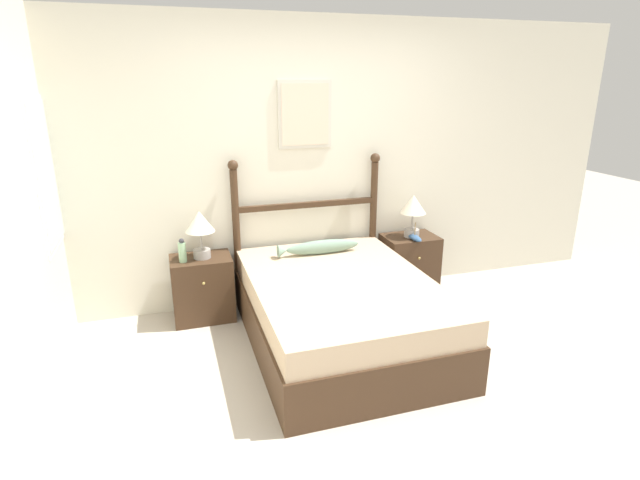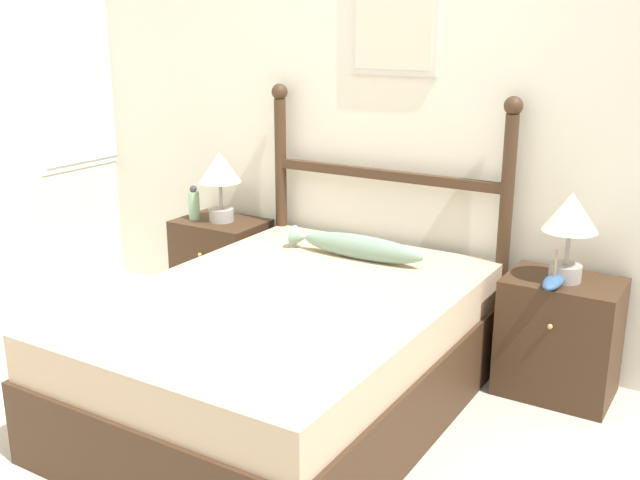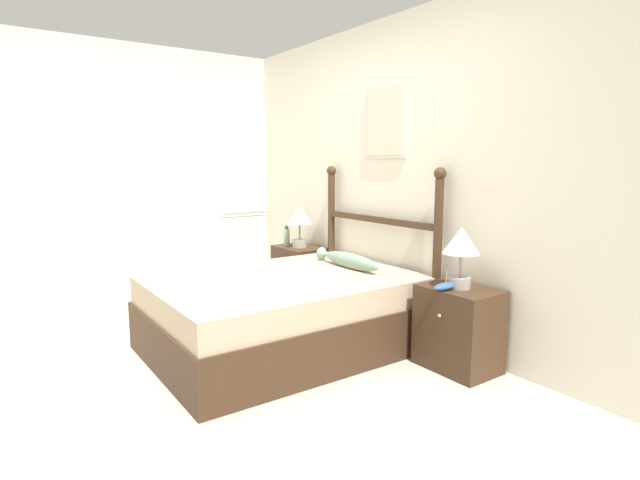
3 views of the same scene
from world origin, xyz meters
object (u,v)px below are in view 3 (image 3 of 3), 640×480
at_px(nightstand_left, 300,275).
at_px(table_lamp_left, 300,219).
at_px(nightstand_right, 459,328).
at_px(model_boat, 446,286).
at_px(fish_pillow, 348,260).
at_px(table_lamp_right, 461,246).
at_px(bottle, 287,236).
at_px(bed, 284,313).

relative_size(nightstand_left, table_lamp_left, 1.38).
distance_m(nightstand_right, model_boat, 0.33).
height_order(table_lamp_left, model_boat, table_lamp_left).
bearing_deg(model_boat, table_lamp_left, 176.82).
height_order(model_boat, fish_pillow, model_boat).
bearing_deg(nightstand_right, model_boat, -99.78).
height_order(nightstand_left, table_lamp_right, table_lamp_right).
relative_size(nightstand_right, bottle, 2.76).
relative_size(bed, nightstand_left, 3.38).
relative_size(nightstand_left, fish_pillow, 0.77).
height_order(nightstand_left, fish_pillow, fish_pillow).
bearing_deg(bottle, nightstand_right, 1.65).
relative_size(table_lamp_right, bottle, 2.00).
distance_m(model_boat, fish_pillow, 0.97).
xyz_separation_m(bed, bottle, (-1.14, 0.72, 0.39)).
relative_size(nightstand_right, fish_pillow, 0.77).
relative_size(nightstand_left, model_boat, 2.48).
xyz_separation_m(table_lamp_left, bottle, (-0.16, -0.05, -0.19)).
distance_m(nightstand_left, table_lamp_left, 0.57).
bearing_deg(table_lamp_right, fish_pillow, -170.31).
xyz_separation_m(bed, model_boat, (0.98, 0.66, 0.32)).
bearing_deg(model_boat, nightstand_right, 80.22).
xyz_separation_m(nightstand_right, table_lamp_right, (0.00, -0.01, 0.57)).
relative_size(bottle, model_boat, 0.90).
xyz_separation_m(table_lamp_left, table_lamp_right, (1.98, -0.00, 0.00)).
height_order(bed, bottle, bottle).
xyz_separation_m(model_boat, fish_pillow, (-0.97, -0.06, 0.02)).
relative_size(bed, bottle, 9.31).
bearing_deg(table_lamp_left, nightstand_left, 149.93).
bearing_deg(table_lamp_left, fish_pillow, -9.92).
bearing_deg(table_lamp_right, model_boat, -101.68).
bearing_deg(table_lamp_right, nightstand_right, 95.13).
distance_m(bottle, model_boat, 2.12).
distance_m(nightstand_left, fish_pillow, 1.08).
bearing_deg(table_lamp_left, model_boat, -3.18).
bearing_deg(table_lamp_left, bottle, -162.18).
xyz_separation_m(bed, nightstand_right, (1.00, 0.78, 0.01)).
bearing_deg(nightstand_left, table_lamp_left, -30.07).
xyz_separation_m(nightstand_left, table_lamp_right, (2.00, -0.01, 0.57)).
distance_m(table_lamp_left, fish_pillow, 1.03).
relative_size(bed, table_lamp_left, 4.66).
xyz_separation_m(nightstand_left, fish_pillow, (1.01, -0.18, 0.33)).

